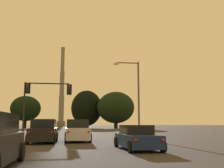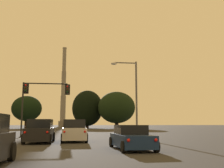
% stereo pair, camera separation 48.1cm
% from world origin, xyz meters
% --- Properties ---
extents(sedan_right_lane_second, '(2.19, 4.78, 1.43)m').
position_xyz_m(sedan_right_lane_second, '(3.21, 14.96, 0.67)').
color(sedan_right_lane_second, navy).
rests_on(sedan_right_lane_second, ground_plane).
extents(suv_left_lane_front, '(2.22, 4.95, 1.86)m').
position_xyz_m(suv_left_lane_front, '(-3.01, 21.39, 0.90)').
color(suv_left_lane_front, black).
rests_on(suv_left_lane_front, ground_plane).
extents(suv_center_lane_front, '(2.30, 4.98, 1.86)m').
position_xyz_m(suv_center_lane_front, '(-0.33, 22.39, 0.90)').
color(suv_center_lane_front, silver).
rests_on(suv_center_lane_front, ground_plane).
extents(traffic_light_overhead_left, '(5.49, 0.50, 6.21)m').
position_xyz_m(traffic_light_overhead_left, '(-4.60, 30.01, 4.75)').
color(traffic_light_overhead_left, black).
rests_on(traffic_light_overhead_left, ground_plane).
extents(street_lamp, '(2.84, 0.36, 8.14)m').
position_xyz_m(street_lamp, '(5.64, 26.47, 4.99)').
color(street_lamp, '#56565B').
rests_on(street_lamp, ground_plane).
extents(smokestack, '(5.61, 5.61, 53.97)m').
position_xyz_m(smokestack, '(-11.24, 178.27, 21.14)').
color(smokestack, slate).
rests_on(smokestack, ground_plane).
extents(treeline_center_left, '(9.64, 8.67, 10.56)m').
position_xyz_m(treeline_center_left, '(-17.12, 87.68, 6.43)').
color(treeline_center_left, black).
rests_on(treeline_center_left, ground_plane).
extents(treeline_center_right, '(11.81, 10.63, 11.67)m').
position_xyz_m(treeline_center_right, '(11.71, 81.97, 6.64)').
color(treeline_center_right, black).
rests_on(treeline_center_right, ground_plane).
extents(treeline_right_mid, '(10.17, 9.15, 12.59)m').
position_xyz_m(treeline_right_mid, '(2.62, 87.23, 6.67)').
color(treeline_right_mid, black).
rests_on(treeline_right_mid, ground_plane).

